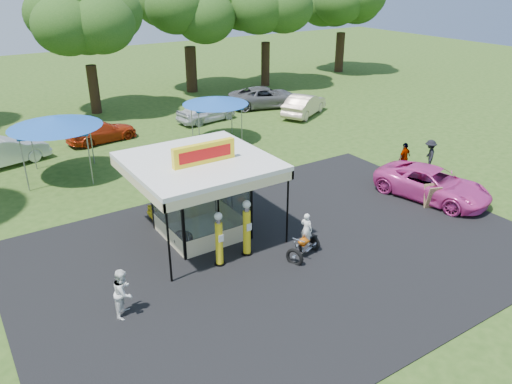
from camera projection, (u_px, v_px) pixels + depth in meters
ground at (314, 275)px, 18.27m from camera, size 120.00×120.00×0.00m
asphalt_apron at (282, 251)px, 19.79m from camera, size 20.00×14.00×0.04m
gas_station_kiosk at (200, 196)px, 20.35m from camera, size 5.40×5.40×4.18m
gas_pump_left at (219, 240)px, 18.47m from camera, size 0.41×0.41×2.22m
gas_pump_right at (247, 229)px, 19.13m from camera, size 0.44×0.44×2.35m
motorcycle at (305, 239)px, 19.23m from camera, size 1.65×1.24×1.88m
spare_tires at (183, 239)px, 19.94m from camera, size 0.93×0.73×0.75m
a_frame_sign at (432, 197)px, 23.13m from camera, size 0.69×0.76×1.13m
kiosk_car at (179, 205)px, 22.57m from camera, size 2.82×1.13×0.96m
pink_sedan at (432, 184)px, 24.02m from camera, size 3.64×5.88×1.52m
spectator_west at (123, 292)px, 15.90m from camera, size 1.01×1.04×1.68m
spectator_east_a at (430, 155)px, 27.40m from camera, size 1.25×1.24×1.73m
spectator_east_b at (404, 158)px, 27.12m from camera, size 1.04×0.55×1.68m
bg_car_a at (2, 152)px, 28.05m from camera, size 5.21×2.88×1.63m
bg_car_b at (102, 131)px, 32.02m from camera, size 4.71×2.41×1.31m
bg_car_c at (206, 111)px, 36.11m from camera, size 4.67×2.43×1.52m
bg_car_d at (265, 97)px, 39.82m from camera, size 6.32×4.25×1.61m
bg_car_e at (304, 105)px, 37.62m from camera, size 5.09×3.88×1.61m
tent_west at (55, 122)px, 25.67m from camera, size 4.75×4.75×3.32m
tent_east at (215, 101)px, 31.31m from camera, size 4.16×4.16×2.91m
oak_far_c at (85, 24)px, 35.87m from camera, size 8.72×8.72×10.28m
oak_far_d at (188, 10)px, 42.28m from camera, size 9.20×9.20×10.96m
oak_far_e at (266, 6)px, 44.55m from camera, size 9.29×9.29×11.07m
oak_far_f at (343, 2)px, 50.85m from camera, size 9.09×9.09×10.95m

